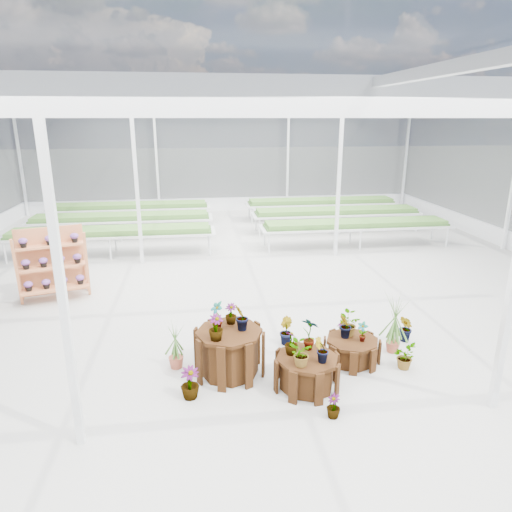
{
  "coord_description": "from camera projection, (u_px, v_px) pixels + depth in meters",
  "views": [
    {
      "loc": [
        -1.35,
        -9.44,
        4.2
      ],
      "look_at": [
        -0.07,
        0.04,
        1.3
      ],
      "focal_mm": 32.0,
      "sensor_mm": 36.0,
      "label": 1
    }
  ],
  "objects": [
    {
      "name": "plinth_tall",
      "position": [
        229.0,
        352.0,
        7.73
      ],
      "size": [
        1.45,
        1.45,
        0.79
      ],
      "primitive_type": "cylinder",
      "rotation": [
        0.0,
        0.0,
        -0.3
      ],
      "color": "#361C0A",
      "rests_on": "ground"
    },
    {
      "name": "nursery_plants",
      "position": [
        293.0,
        335.0,
        8.08
      ],
      "size": [
        4.74,
        2.81,
        1.29
      ],
      "color": "#487531",
      "rests_on": "ground"
    },
    {
      "name": "nursery_benches",
      "position": [
        233.0,
        223.0,
        17.05
      ],
      "size": [
        16.0,
        7.0,
        0.84
      ],
      "primitive_type": null,
      "color": "silver",
      "rests_on": "ground"
    },
    {
      "name": "shelf_rack",
      "position": [
        52.0,
        265.0,
        10.89
      ],
      "size": [
        1.77,
        1.27,
        1.69
      ],
      "primitive_type": null,
      "rotation": [
        0.0,
        0.0,
        0.3
      ],
      "color": "#C16E41",
      "rests_on": "ground"
    },
    {
      "name": "ground_plane",
      "position": [
        259.0,
        311.0,
        10.34
      ],
      "size": [
        24.0,
        24.0,
        0.0
      ],
      "primitive_type": "plane",
      "color": "gray",
      "rests_on": "ground"
    },
    {
      "name": "plinth_low",
      "position": [
        352.0,
        350.0,
        8.16
      ],
      "size": [
        1.19,
        1.19,
        0.43
      ],
      "primitive_type": "cylinder",
      "rotation": [
        0.0,
        0.0,
        -0.27
      ],
      "color": "#361C0A",
      "rests_on": "ground"
    },
    {
      "name": "plinth_mid",
      "position": [
        307.0,
        372.0,
        7.35
      ],
      "size": [
        1.17,
        1.17,
        0.55
      ],
      "primitive_type": "cylinder",
      "rotation": [
        0.0,
        0.0,
        0.14
      ],
      "color": "#361C0A",
      "rests_on": "ground"
    },
    {
      "name": "greenhouse_shell",
      "position": [
        260.0,
        214.0,
        9.69
      ],
      "size": [
        18.0,
        24.0,
        4.5
      ],
      "primitive_type": null,
      "color": "white",
      "rests_on": "ground"
    },
    {
      "name": "steel_frame",
      "position": [
        260.0,
        214.0,
        9.69
      ],
      "size": [
        18.0,
        24.0,
        4.5
      ],
      "primitive_type": null,
      "color": "silver",
      "rests_on": "ground"
    }
  ]
}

